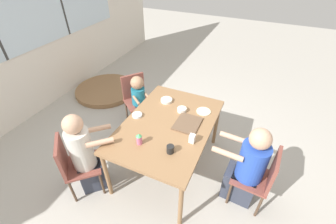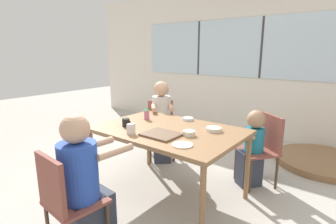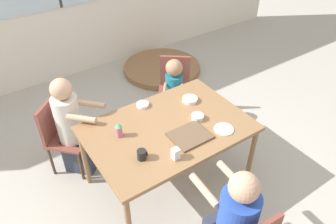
% 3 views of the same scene
% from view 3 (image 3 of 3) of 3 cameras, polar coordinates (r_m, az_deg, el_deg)
% --- Properties ---
extents(ground_plane, '(16.00, 16.00, 0.00)m').
position_cam_3_polar(ground_plane, '(3.64, 0.00, -11.90)').
color(ground_plane, '#B2ADA3').
extents(dining_table, '(1.52, 1.04, 0.77)m').
position_cam_3_polar(dining_table, '(3.13, 0.00, -3.47)').
color(dining_table, olive).
rests_on(dining_table, ground_plane).
extents(chair_for_woman_green_shirt, '(0.57, 0.57, 0.84)m').
position_cam_3_polar(chair_for_woman_green_shirt, '(3.65, -18.31, -3.15)').
color(chair_for_woman_green_shirt, brown).
rests_on(chair_for_woman_green_shirt, ground_plane).
extents(chair_for_toddler, '(0.56, 0.56, 0.84)m').
position_cam_3_polar(chair_for_toddler, '(4.20, 1.13, 4.95)').
color(chair_for_toddler, brown).
rests_on(chair_for_toddler, ground_plane).
extents(person_woman_green_shirt, '(0.52, 0.53, 1.16)m').
position_cam_3_polar(person_woman_green_shirt, '(3.55, -16.20, -3.00)').
color(person_woman_green_shirt, '#333847').
rests_on(person_woman_green_shirt, ground_plane).
extents(person_toddler, '(0.41, 0.44, 0.91)m').
position_cam_3_polar(person_toddler, '(4.10, 1.00, 3.13)').
color(person_toddler, '#333847').
rests_on(person_toddler, ground_plane).
extents(food_tray_dark, '(0.35, 0.29, 0.02)m').
position_cam_3_polar(food_tray_dark, '(2.99, 3.82, -4.13)').
color(food_tray_dark, brown).
rests_on(food_tray_dark, dining_table).
extents(coffee_mug, '(0.09, 0.08, 0.09)m').
position_cam_3_polar(coffee_mug, '(2.77, -4.55, -7.39)').
color(coffee_mug, black).
rests_on(coffee_mug, dining_table).
extents(sippy_cup, '(0.07, 0.07, 0.14)m').
position_cam_3_polar(sippy_cup, '(2.98, -8.56, -3.09)').
color(sippy_cup, '#CC668C').
rests_on(sippy_cup, dining_table).
extents(milk_carton_small, '(0.06, 0.06, 0.10)m').
position_cam_3_polar(milk_carton_small, '(2.76, 1.35, -7.27)').
color(milk_carton_small, silver).
rests_on(milk_carton_small, dining_table).
extents(bowl_white_shallow, '(0.16, 0.16, 0.04)m').
position_cam_3_polar(bowl_white_shallow, '(3.41, 3.84, 2.17)').
color(bowl_white_shallow, silver).
rests_on(bowl_white_shallow, dining_table).
extents(bowl_cereal, '(0.12, 0.12, 0.05)m').
position_cam_3_polar(bowl_cereal, '(3.18, 5.17, -0.88)').
color(bowl_cereal, silver).
rests_on(bowl_cereal, dining_table).
extents(bowl_fruit, '(0.13, 0.13, 0.03)m').
position_cam_3_polar(bowl_fruit, '(3.35, -4.43, 1.27)').
color(bowl_fruit, silver).
rests_on(bowl_fruit, dining_table).
extents(plate_tortillas, '(0.19, 0.19, 0.01)m').
position_cam_3_polar(plate_tortillas, '(3.10, 9.69, -2.97)').
color(plate_tortillas, beige).
rests_on(plate_tortillas, dining_table).
extents(folded_table_stack, '(1.25, 1.25, 0.09)m').
position_cam_3_polar(folded_table_stack, '(5.43, -1.08, 7.66)').
color(folded_table_stack, olive).
rests_on(folded_table_stack, ground_plane).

